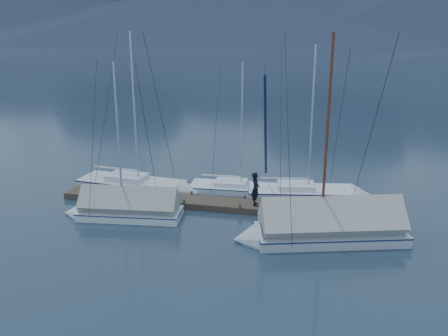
{
  "coord_description": "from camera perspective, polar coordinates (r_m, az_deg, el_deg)",
  "views": [
    {
      "loc": [
        5.23,
        -20.98,
        9.33
      ],
      "look_at": [
        0.0,
        2.0,
        2.2
      ],
      "focal_mm": 38.0,
      "sensor_mm": 36.0,
      "label": 1
    }
  ],
  "objects": [
    {
      "name": "person",
      "position": [
        24.53,
        3.81,
        -2.51
      ],
      "size": [
        0.52,
        0.7,
        1.76
      ],
      "primitive_type": "imported",
      "rotation": [
        0.0,
        0.0,
        1.74
      ],
      "color": "black",
      "rests_on": "dock"
    },
    {
      "name": "sailboat_open_mid",
      "position": [
        27.57,
        2.98,
        -2.66
      ],
      "size": [
        6.23,
        2.64,
        8.13
      ],
      "color": "white",
      "rests_on": "ground"
    },
    {
      "name": "ground",
      "position": [
        23.55,
        -1.09,
        -6.51
      ],
      "size": [
        1000.0,
        1000.0,
        0.0
      ],
      "primitive_type": "plane",
      "color": "#172533",
      "rests_on": "ground"
    },
    {
      "name": "sailboat_open_right",
      "position": [
        27.45,
        11.07,
        -3.01
      ],
      "size": [
        7.18,
        3.3,
        9.19
      ],
      "color": "silver",
      "rests_on": "ground"
    },
    {
      "name": "sailboat_covered_far",
      "position": [
        24.54,
        -12.3,
        -4.88
      ],
      "size": [
        6.23,
        2.69,
        8.5
      ],
      "color": "white",
      "rests_on": "ground"
    },
    {
      "name": "sailboat_covered_near",
      "position": [
        21.91,
        11.17,
        -7.26
      ],
      "size": [
        8.1,
        4.45,
        10.07
      ],
      "color": "#B8BDC6",
      "rests_on": "ground"
    },
    {
      "name": "dock",
      "position": [
        25.31,
        -0.0,
        -4.54
      ],
      "size": [
        18.0,
        1.5,
        0.54
      ],
      "color": "#382D23",
      "rests_on": "ground"
    },
    {
      "name": "mooring_posts",
      "position": [
        25.33,
        -1.11,
        -3.94
      ],
      "size": [
        15.12,
        1.52,
        0.35
      ],
      "color": "#382D23",
      "rests_on": "ground"
    },
    {
      "name": "sailboat_open_left",
      "position": [
        28.37,
        -9.3,
        -2.23
      ],
      "size": [
        7.67,
        3.22,
        9.92
      ],
      "color": "silver",
      "rests_on": "ground"
    }
  ]
}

